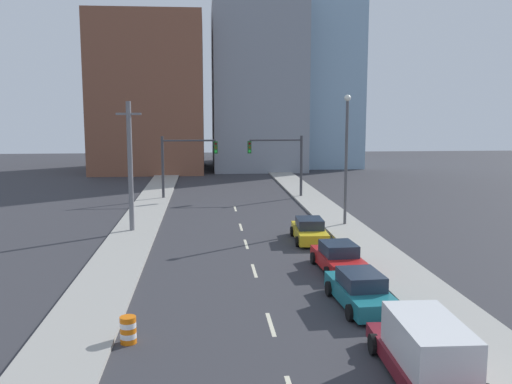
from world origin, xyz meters
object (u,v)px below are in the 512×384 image
(traffic_signal_left, at_px, (180,158))
(box_truck_maroon, at_px, (427,352))
(sedan_teal, at_px, (361,291))
(sedan_red, at_px, (338,258))
(utility_pole_left_mid, at_px, (130,166))
(traffic_signal_right, at_px, (285,157))
(traffic_barrel, at_px, (128,330))
(street_lamp, at_px, (346,152))
(sedan_yellow, at_px, (309,231))

(traffic_signal_left, xyz_separation_m, box_truck_maroon, (8.69, -35.74, -2.82))
(sedan_teal, relative_size, sedan_red, 1.09)
(sedan_red, bearing_deg, utility_pole_left_mid, 135.58)
(traffic_signal_left, relative_size, traffic_signal_right, 1.00)
(traffic_signal_left, xyz_separation_m, traffic_barrel, (-0.46, -32.11, -3.27))
(street_lamp, bearing_deg, utility_pole_left_mid, -176.81)
(traffic_signal_right, xyz_separation_m, sedan_red, (-0.59, -23.90, -3.10))
(street_lamp, distance_m, sedan_yellow, 7.02)
(traffic_signal_left, height_order, traffic_signal_right, same)
(sedan_red, bearing_deg, box_truck_maroon, -94.06)
(traffic_barrel, height_order, sedan_red, sedan_red)
(traffic_signal_right, distance_m, sedan_red, 24.11)
(box_truck_maroon, bearing_deg, sedan_yellow, 92.05)
(traffic_barrel, distance_m, sedan_red, 12.42)
(traffic_barrel, height_order, box_truck_maroon, box_truck_maroon)
(sedan_teal, distance_m, sedan_yellow, 11.79)
(traffic_signal_left, distance_m, sedan_yellow, 19.63)
(traffic_barrel, distance_m, street_lamp, 23.10)
(utility_pole_left_mid, bearing_deg, street_lamp, 3.19)
(box_truck_maroon, bearing_deg, traffic_signal_left, 105.33)
(utility_pole_left_mid, relative_size, street_lamp, 0.95)
(traffic_signal_right, bearing_deg, sedan_yellow, -92.84)
(street_lamp, bearing_deg, sedan_teal, -101.65)
(sedan_yellow, bearing_deg, traffic_barrel, -119.20)
(utility_pole_left_mid, distance_m, sedan_red, 15.62)
(traffic_barrel, bearing_deg, street_lamp, 57.07)
(traffic_signal_left, distance_m, box_truck_maroon, 36.89)
(utility_pole_left_mid, relative_size, sedan_teal, 1.75)
(box_truck_maroon, bearing_deg, utility_pole_left_mid, 119.01)
(traffic_signal_left, height_order, sedan_teal, traffic_signal_left)
(traffic_signal_left, height_order, utility_pole_left_mid, utility_pole_left_mid)
(traffic_signal_left, xyz_separation_m, street_lamp, (11.83, -13.13, 1.43))
(utility_pole_left_mid, relative_size, sedan_yellow, 1.82)
(traffic_barrel, relative_size, sedan_yellow, 0.20)
(traffic_barrel, xyz_separation_m, box_truck_maroon, (9.16, -3.63, 0.45))
(traffic_signal_left, distance_m, street_lamp, 17.73)
(street_lamp, xyz_separation_m, sedan_yellow, (-3.26, -4.26, -4.53))
(sedan_red, height_order, sedan_yellow, sedan_yellow)
(sedan_red, relative_size, sedan_yellow, 0.96)
(sedan_teal, bearing_deg, box_truck_maroon, -91.71)
(utility_pole_left_mid, bearing_deg, traffic_barrel, -83.34)
(traffic_barrel, xyz_separation_m, street_lamp, (12.30, 18.99, 4.70))
(traffic_barrel, bearing_deg, traffic_signal_left, 89.17)
(box_truck_maroon, distance_m, sedan_teal, 6.57)
(sedan_red, bearing_deg, sedan_yellow, 89.08)
(traffic_signal_right, height_order, utility_pole_left_mid, utility_pole_left_mid)
(traffic_signal_right, height_order, sedan_yellow, traffic_signal_right)
(utility_pole_left_mid, height_order, street_lamp, street_lamp)
(street_lamp, height_order, sedan_yellow, street_lamp)
(street_lamp, bearing_deg, traffic_barrel, -122.93)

